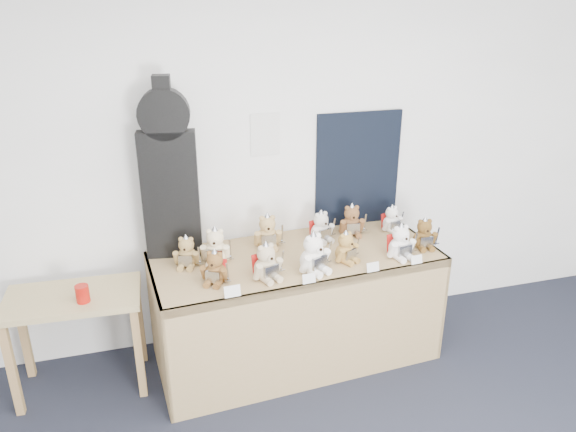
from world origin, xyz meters
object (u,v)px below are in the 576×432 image
object	(u,v)px
side_table	(75,312)
teddy_back_centre_left	(268,233)
teddy_front_far_left	(215,269)
teddy_back_right	(352,221)
guitar_case	(169,172)
red_cup	(82,294)
teddy_front_centre	(314,255)
teddy_front_right	(346,248)
teddy_back_centre_right	(321,228)
display_table	(300,283)
teddy_front_end	(424,235)
teddy_front_left	(267,263)
teddy_front_far_right	(401,243)
teddy_back_left	(215,247)
teddy_back_far_left	(187,253)
teddy_back_end	(392,220)

from	to	relation	value
side_table	teddy_back_centre_left	xyz separation A→B (m)	(1.32, 0.12, 0.35)
teddy_front_far_left	teddy_back_centre_left	world-z (taller)	teddy_back_centre_left
teddy_back_centre_left	teddy_back_right	distance (m)	0.65
guitar_case	teddy_back_right	bearing A→B (deg)	7.68
guitar_case	red_cup	size ratio (longest dim) A/B	10.82
teddy_front_centre	teddy_front_right	distance (m)	0.26
teddy_front_far_left	teddy_back_centre_right	distance (m)	0.93
display_table	teddy_back_centre_left	size ratio (longest dim) A/B	7.38
teddy_front_end	teddy_front_right	bearing A→B (deg)	-169.75
teddy_front_end	teddy_front_far_left	bearing A→B (deg)	-170.58
red_cup	teddy_front_left	distance (m)	1.16
teddy_back_right	teddy_front_right	bearing A→B (deg)	-109.87
teddy_front_far_left	teddy_back_right	xyz separation A→B (m)	(1.09, 0.44, 0.01)
guitar_case	teddy_back_centre_right	size ratio (longest dim) A/B	4.82
side_table	display_table	bearing A→B (deg)	-2.91
teddy_front_centre	teddy_front_end	xyz separation A→B (m)	(0.86, 0.12, -0.02)
teddy_front_far_right	teddy_back_left	bearing A→B (deg)	158.31
teddy_front_right	teddy_front_end	xyz separation A→B (m)	(0.61, 0.05, 0.00)
teddy_front_left	teddy_back_far_left	size ratio (longest dim) A/B	1.14
teddy_back_centre_right	teddy_back_centre_left	bearing A→B (deg)	164.01
teddy_front_right	teddy_front_end	size ratio (longest dim) A/B	0.98
display_table	teddy_front_right	xyz separation A→B (m)	(0.29, -0.09, 0.27)
teddy_front_far_left	teddy_front_right	xyz separation A→B (m)	(0.89, 0.05, -0.00)
teddy_back_right	side_table	bearing A→B (deg)	-168.61
teddy_back_end	teddy_back_far_left	size ratio (longest dim) A/B	0.93
side_table	teddy_back_centre_right	bearing A→B (deg)	6.62
teddy_back_centre_left	teddy_front_far_left	bearing A→B (deg)	-131.06
display_table	teddy_front_centre	xyz separation A→B (m)	(0.04, -0.17, 0.29)
teddy_front_end	teddy_back_right	size ratio (longest dim) A/B	0.94
side_table	teddy_back_left	xyz separation A→B (m)	(0.93, -0.01, 0.35)
teddy_front_centre	teddy_back_far_left	xyz separation A→B (m)	(-0.78, 0.30, -0.02)
teddy_front_right	teddy_front_far_left	bearing A→B (deg)	156.99
teddy_front_end	teddy_back_right	xyz separation A→B (m)	(-0.40, 0.35, 0.01)
teddy_front_left	teddy_front_end	world-z (taller)	teddy_front_left
teddy_front_far_left	teddy_back_left	size ratio (longest dim) A/B	0.89
display_table	guitar_case	size ratio (longest dim) A/B	1.66
display_table	teddy_back_far_left	bearing A→B (deg)	166.46
teddy_back_centre_left	side_table	bearing A→B (deg)	-168.93
teddy_front_far_left	teddy_front_end	world-z (taller)	same
teddy_front_end	teddy_back_centre_right	distance (m)	0.72
display_table	teddy_back_end	world-z (taller)	teddy_back_end
display_table	teddy_back_right	xyz separation A→B (m)	(0.49, 0.30, 0.28)
side_table	teddy_back_end	distance (m)	2.31
red_cup	teddy_front_centre	world-z (taller)	teddy_front_centre
teddy_back_centre_left	teddy_back_end	xyz separation A→B (m)	(0.96, 0.02, -0.02)
teddy_front_centre	teddy_back_centre_left	size ratio (longest dim) A/B	1.09
red_cup	teddy_front_right	distance (m)	1.70
teddy_front_end	teddy_back_right	distance (m)	0.53
teddy_back_left	teddy_back_far_left	distance (m)	0.19
red_cup	teddy_front_left	xyz separation A→B (m)	(1.12, -0.23, 0.17)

